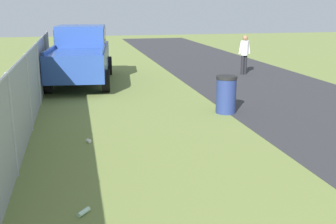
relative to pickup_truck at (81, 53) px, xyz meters
name	(u,v)px	position (x,y,z in m)	size (l,w,h in m)	color
pickup_truck	(81,53)	(0.00, 0.00, 0.00)	(5.56, 2.62, 2.09)	#284793
trash_bin	(226,94)	(-5.52, -3.70, -0.59)	(0.56, 0.56, 1.01)	navy
pedestrian	(244,52)	(0.29, -6.68, -0.16)	(0.30, 0.56, 1.63)	black
fence_section	(21,103)	(-7.40, 1.29, -0.14)	(18.66, 0.07, 1.80)	#9EA3A8
litter_cup_far_scatter	(89,141)	(-7.23, 0.03, -1.07)	(0.08, 0.08, 0.10)	white
litter_bottle_by_mailbox	(84,212)	(-10.33, 0.20, -1.07)	(0.07, 0.07, 0.22)	#B2D8BF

